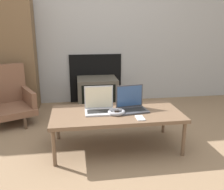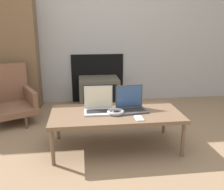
{
  "view_description": "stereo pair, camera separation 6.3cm",
  "coord_description": "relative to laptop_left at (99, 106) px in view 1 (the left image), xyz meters",
  "views": [
    {
      "loc": [
        -0.4,
        -1.96,
        1.25
      ],
      "look_at": [
        0.0,
        0.68,
        0.48
      ],
      "focal_mm": 40.0,
      "sensor_mm": 36.0,
      "label": 1
    },
    {
      "loc": [
        -0.33,
        -1.97,
        1.25
      ],
      "look_at": [
        0.0,
        0.68,
        0.48
      ],
      "focal_mm": 40.0,
      "sensor_mm": 36.0,
      "label": 2
    }
  ],
  "objects": [
    {
      "name": "bookshelf",
      "position": [
        -1.18,
        1.43,
        0.36
      ],
      "size": [
        0.78,
        0.32,
        1.62
      ],
      "color": "brown",
      "rests_on": "ground_plane"
    },
    {
      "name": "ground_plane",
      "position": [
        0.17,
        -0.42,
        -0.45
      ],
      "size": [
        14.0,
        14.0,
        0.0
      ],
      "primitive_type": "plane",
      "color": "#7A6047"
    },
    {
      "name": "tv",
      "position": [
        0.1,
        1.33,
        -0.22
      ],
      "size": [
        0.6,
        0.49,
        0.44
      ],
      "color": "#4C473D",
      "rests_on": "ground_plane"
    },
    {
      "name": "table",
      "position": [
        0.17,
        -0.04,
        -0.09
      ],
      "size": [
        1.3,
        0.63,
        0.38
      ],
      "color": "brown",
      "rests_on": "ground_plane"
    },
    {
      "name": "phone",
      "position": [
        0.36,
        -0.25,
        -0.06
      ],
      "size": [
        0.07,
        0.13,
        0.01
      ],
      "color": "silver",
      "rests_on": "table"
    },
    {
      "name": "armchair",
      "position": [
        -1.12,
        0.92,
        -0.13
      ],
      "size": [
        0.75,
        0.78,
        0.72
      ],
      "rotation": [
        0.0,
        0.0,
        0.44
      ],
      "color": "brown",
      "rests_on": "ground_plane"
    },
    {
      "name": "laptop_right",
      "position": [
        0.33,
        -0.0,
        0.0
      ],
      "size": [
        0.32,
        0.25,
        0.25
      ],
      "rotation": [
        0.0,
        0.0,
        0.15
      ],
      "color": "#38383D",
      "rests_on": "table"
    },
    {
      "name": "headphones",
      "position": [
        0.16,
        -0.09,
        -0.04
      ],
      "size": [
        0.17,
        0.17,
        0.04
      ],
      "color": "gray",
      "rests_on": "table"
    },
    {
      "name": "laptop_left",
      "position": [
        0.0,
        0.0,
        0.0
      ],
      "size": [
        0.3,
        0.21,
        0.25
      ],
      "rotation": [
        0.0,
        0.0,
        -0.02
      ],
      "color": "#B2B2B7",
      "rests_on": "table"
    },
    {
      "name": "wall_back",
      "position": [
        0.17,
        1.63,
        0.84
      ],
      "size": [
        7.0,
        0.08,
        2.6
      ],
      "color": "#999999",
      "rests_on": "ground_plane"
    }
  ]
}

